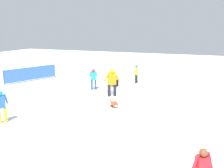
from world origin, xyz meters
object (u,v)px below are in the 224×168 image
object	(u,v)px
bystander_yellow	(136,73)
bystander_teal	(94,78)
rail_feature	(112,100)
main_rider_on_rail	(112,83)
bystander_blue	(1,105)
folding_chair	(115,81)

from	to	relation	value
bystander_yellow	bystander_teal	size ratio (longest dim) A/B	0.98
bystander_teal	rail_feature	bearing A→B (deg)	-75.53
main_rider_on_rail	bystander_yellow	world-z (taller)	main_rider_on_rail
bystander_yellow	bystander_blue	bearing A→B (deg)	-16.36
main_rider_on_rail	bystander_teal	size ratio (longest dim) A/B	1.05
bystander_yellow	bystander_blue	distance (m)	10.35
folding_chair	bystander_yellow	bearing A→B (deg)	-115.20
bystander_teal	bystander_blue	xyz separation A→B (m)	(-6.86, 0.99, 0.01)
folding_chair	rail_feature	bearing A→B (deg)	116.83
bystander_yellow	bystander_teal	distance (m)	3.66
bystander_yellow	folding_chair	xyz separation A→B (m)	(-1.72, 1.06, -0.35)
bystander_yellow	bystander_teal	bearing A→B (deg)	-33.10
main_rider_on_rail	folding_chair	world-z (taller)	main_rider_on_rail
main_rider_on_rail	bystander_yellow	size ratio (longest dim) A/B	1.08
rail_feature	main_rider_on_rail	distance (m)	0.80
main_rider_on_rail	folding_chair	bearing A→B (deg)	-10.77
rail_feature	bystander_blue	distance (m)	4.82
rail_feature	bystander_yellow	xyz separation A→B (m)	(7.22, 0.99, 0.01)
bystander_teal	bystander_blue	size ratio (longest dim) A/B	0.99
bystander_blue	folding_chair	xyz separation A→B (m)	(8.18, -1.96, -0.38)
rail_feature	folding_chair	bearing A→B (deg)	-7.74
main_rider_on_rail	bystander_teal	world-z (taller)	main_rider_on_rail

